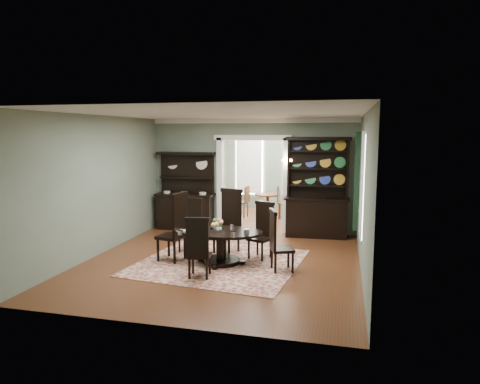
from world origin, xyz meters
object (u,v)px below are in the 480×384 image
Objects in this scene: dining_table at (221,241)px; sideboard at (186,202)px; parlor_table at (268,202)px; welsh_dresser at (317,201)px.

dining_table is 0.84× the size of sideboard.
dining_table is 4.98m from parlor_table.
parlor_table is (0.06, 4.98, 0.02)m from dining_table.
parlor_table is at bearing 124.74° from welsh_dresser.
sideboard is at bearing -131.27° from parlor_table.
welsh_dresser is 3.18× the size of parlor_table.
dining_table is 0.70× the size of welsh_dresser.
welsh_dresser reaches higher than parlor_table.
welsh_dresser is at bearing -2.71° from sideboard.
welsh_dresser is (1.71, 2.79, 0.45)m from dining_table.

